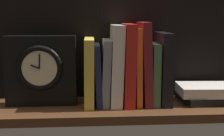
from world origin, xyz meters
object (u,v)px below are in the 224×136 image
book_white_catcher (116,65)px  book_stack_side (205,93)px  book_green_romantic (153,73)px  framed_clock (41,70)px  book_orange_pandolfini (137,66)px  book_black_skeptic (163,68)px  book_red_requiem (128,64)px  book_gray_chess (106,72)px  book_yellow_seinlanguage (89,71)px  book_maroon_dawkins (144,63)px  book_navy_bierce (98,74)px

book_white_catcher → book_stack_side: bearing=-0.8°
book_green_romantic → framed_clock: size_ratio=0.89×
book_orange_pandolfini → book_black_skeptic: bearing=0.0°
book_white_catcher → framed_clock: book_white_catcher is taller
book_red_requiem → book_gray_chess: bearing=180.0°
book_yellow_seinlanguage → book_white_catcher: book_white_catcher is taller
book_maroon_dawkins → book_black_skeptic: size_ratio=1.14×
book_yellow_seinlanguage → book_red_requiem: (11.70, 0.00, 2.15)cm
book_gray_chess → book_white_catcher: 3.86cm
book_red_requiem → book_orange_pandolfini: 2.76cm
book_yellow_seinlanguage → book_black_skeptic: size_ratio=0.92×
book_gray_chess → book_red_requiem: book_red_requiem is taller
book_red_requiem → book_stack_side: size_ratio=1.42×
book_red_requiem → book_stack_side: 25.89cm
book_yellow_seinlanguage → book_green_romantic: 19.41cm
book_green_romantic → book_stack_side: bearing=-1.3°
framed_clock → book_stack_side: framed_clock is taller
book_navy_bierce → book_white_catcher: book_white_catcher is taller
book_black_skeptic → book_maroon_dawkins: bearing=180.0°
book_maroon_dawkins → book_stack_side: size_ratio=1.45×
framed_clock → book_gray_chess: bearing=1.2°
book_gray_chess → book_black_skeptic: 17.53cm
book_black_skeptic → book_stack_side: (13.38, -0.38, -8.07)cm
book_red_requiem → book_green_romantic: 8.22cm
book_gray_chess → book_green_romantic: size_ratio=1.06×
book_navy_bierce → book_yellow_seinlanguage: bearing=180.0°
book_red_requiem → book_maroon_dawkins: (5.05, 0.00, 0.25)cm
book_orange_pandolfini → book_maroon_dawkins: 2.51cm
book_white_catcher → book_red_requiem: (3.56, 0.00, 0.16)cm
book_gray_chess → book_red_requiem: size_ratio=0.81×
book_yellow_seinlanguage → book_stack_side: (35.83, -0.38, -7.23)cm
book_yellow_seinlanguage → book_green_romantic: book_yellow_seinlanguage is taller
book_black_skeptic → book_stack_side: bearing=-1.6°
book_white_catcher → book_navy_bierce: bearing=180.0°
book_orange_pandolfini → book_yellow_seinlanguage: bearing=180.0°
book_black_skeptic → book_stack_side: book_black_skeptic is taller
book_orange_pandolfini → book_green_romantic: bearing=0.0°
book_navy_bierce → framed_clock: framed_clock is taller
book_white_catcher → framed_clock: bearing=-179.0°
book_orange_pandolfini → framed_clock: (-28.66, -0.39, -0.91)cm
book_maroon_dawkins → book_green_romantic: 4.10cm
book_navy_bierce → book_gray_chess: size_ratio=0.93×
book_maroon_dawkins → book_green_romantic: book_maroon_dawkins is taller
book_green_romantic → framed_clock: 33.70cm
book_white_catcher → book_black_skeptic: bearing=0.0°
book_green_romantic → framed_clock: framed_clock is taller
book_yellow_seinlanguage → book_red_requiem: bearing=0.0°
book_yellow_seinlanguage → book_stack_side: size_ratio=1.17×
book_navy_bierce → book_red_requiem: book_red_requiem is taller
book_maroon_dawkins → book_stack_side: (19.08, -0.38, -9.63)cm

